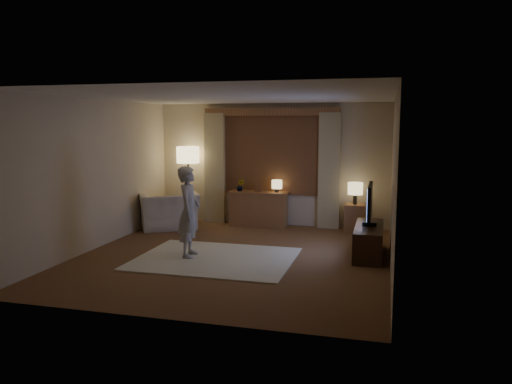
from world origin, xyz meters
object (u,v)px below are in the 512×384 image
(armchair, at_px, (168,210))
(side_table, at_px, (355,218))
(tv_stand, at_px, (369,241))
(sideboard, at_px, (258,210))
(person, at_px, (189,212))

(armchair, xyz_separation_m, side_table, (3.78, 0.68, -0.10))
(side_table, distance_m, tv_stand, 1.87)
(side_table, bearing_deg, sideboard, 178.59)
(armchair, xyz_separation_m, tv_stand, (4.13, -1.16, -0.13))
(tv_stand, bearing_deg, person, -163.56)
(armchair, relative_size, person, 0.79)
(armchair, height_order, person, person)
(sideboard, height_order, person, person)
(sideboard, height_order, armchair, armchair)
(tv_stand, distance_m, person, 3.00)
(tv_stand, bearing_deg, armchair, 164.26)
(side_table, bearing_deg, person, -132.87)
(armchair, distance_m, tv_stand, 4.29)
(side_table, height_order, person, person)
(sideboard, relative_size, tv_stand, 0.86)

